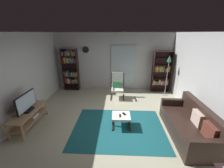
{
  "coord_description": "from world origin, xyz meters",
  "views": [
    {
      "loc": [
        0.22,
        -3.65,
        2.58
      ],
      "look_at": [
        0.02,
        0.9,
        0.92
      ],
      "focal_mm": 22.75,
      "sensor_mm": 36.0,
      "label": 1
    }
  ],
  "objects": [
    {
      "name": "cell_phone",
      "position": [
        0.41,
        -0.08,
        0.37
      ],
      "size": [
        0.13,
        0.16,
        0.01
      ],
      "primitive_type": "cube",
      "rotation": [
        0.0,
        0.0,
        0.51
      ],
      "color": "black",
      "rests_on": "ottoman"
    },
    {
      "name": "tv_remote",
      "position": [
        0.29,
        -0.18,
        0.37
      ],
      "size": [
        0.04,
        0.14,
        0.02
      ],
      "primitive_type": "cube",
      "rotation": [
        0.0,
        0.0,
        -0.01
      ],
      "color": "black",
      "rests_on": "ottoman"
    },
    {
      "name": "ottoman",
      "position": [
        0.33,
        -0.14,
        0.3
      ],
      "size": [
        0.53,
        0.49,
        0.36
      ],
      "color": "white",
      "rests_on": "ground"
    },
    {
      "name": "wall_clock",
      "position": [
        -1.26,
        2.82,
        1.85
      ],
      "size": [
        0.29,
        0.03,
        0.29
      ],
      "color": "silver"
    },
    {
      "name": "leather_sofa",
      "position": [
        2.1,
        -0.45,
        0.31
      ],
      "size": [
        0.83,
        1.96,
        0.85
      ],
      "color": "black",
      "rests_on": "ground"
    },
    {
      "name": "television",
      "position": [
        -2.31,
        -0.25,
        0.74
      ],
      "size": [
        0.2,
        0.83,
        0.53
      ],
      "color": "black",
      "rests_on": "tv_stand"
    },
    {
      "name": "floor_lamp_by_shelf",
      "position": [
        2.26,
        2.11,
        1.37
      ],
      "size": [
        0.22,
        0.22,
        1.72
      ],
      "color": "#A5A5AD",
      "rests_on": "ground"
    },
    {
      "name": "bookshelf_near_tv",
      "position": [
        -1.98,
        2.64,
        1.04
      ],
      "size": [
        0.7,
        0.3,
        1.92
      ],
      "color": "black",
      "rests_on": "ground"
    },
    {
      "name": "bookshelf_near_sofa",
      "position": [
        2.16,
        2.64,
        0.84
      ],
      "size": [
        0.79,
        0.3,
        1.84
      ],
      "color": "black",
      "rests_on": "ground"
    },
    {
      "name": "glass_door_panel",
      "position": [
        0.43,
        2.83,
        1.05
      ],
      "size": [
        1.1,
        0.01,
        2.0
      ],
      "primitive_type": "cube",
      "color": "silver"
    },
    {
      "name": "lounge_armchair",
      "position": [
        0.2,
        1.9,
        0.53
      ],
      "size": [
        0.56,
        0.65,
        1.02
      ],
      "color": "black",
      "rests_on": "ground"
    },
    {
      "name": "wall_right",
      "position": [
        2.7,
        0.0,
        1.3
      ],
      "size": [
        0.06,
        6.0,
        2.6
      ],
      "primitive_type": "cube",
      "color": "silver",
      "rests_on": "ground"
    },
    {
      "name": "wall_back",
      "position": [
        0.0,
        2.9,
        1.3
      ],
      "size": [
        5.6,
        0.06,
        2.6
      ],
      "primitive_type": "cube",
      "color": "silver",
      "rests_on": "ground"
    },
    {
      "name": "area_rug",
      "position": [
        0.25,
        -0.24,
        0.0
      ],
      "size": [
        2.57,
        1.96,
        0.01
      ],
      "primitive_type": "cube",
      "color": "#185961",
      "rests_on": "ground"
    },
    {
      "name": "ground_plane",
      "position": [
        0.0,
        0.0,
        0.0
      ],
      "size": [
        7.02,
        7.02,
        0.0
      ],
      "primitive_type": "plane",
      "color": "#B2B094"
    },
    {
      "name": "wall_left",
      "position": [
        -2.7,
        0.0,
        1.3
      ],
      "size": [
        0.06,
        6.0,
        2.6
      ],
      "primitive_type": "cube",
      "color": "silver",
      "rests_on": "ground"
    },
    {
      "name": "tv_stand",
      "position": [
        -2.31,
        -0.23,
        0.33
      ],
      "size": [
        0.48,
        1.35,
        0.5
      ],
      "color": "tan",
      "rests_on": "ground"
    }
  ]
}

